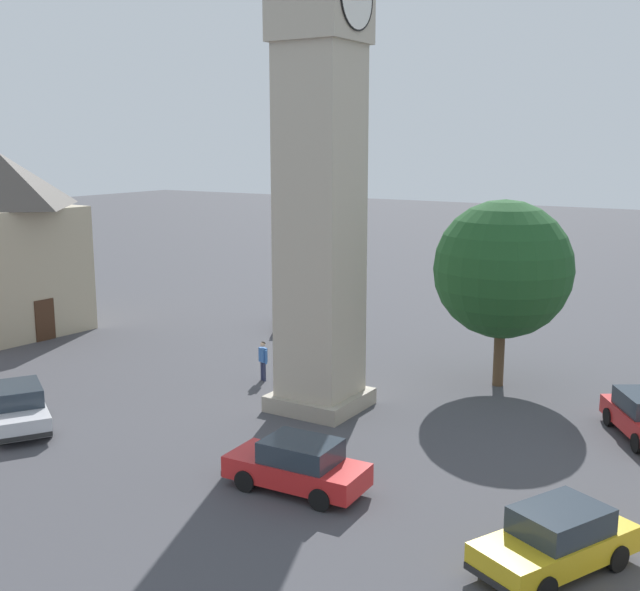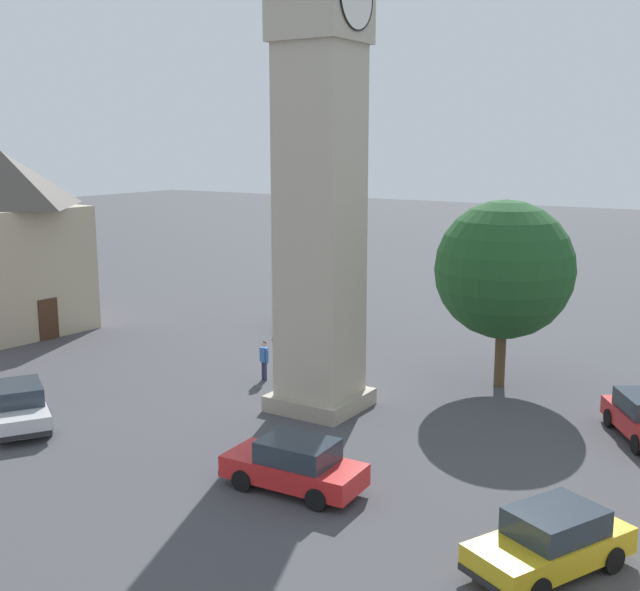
{
  "view_description": "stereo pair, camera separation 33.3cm",
  "coord_description": "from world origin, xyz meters",
  "px_view_note": "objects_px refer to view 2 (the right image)",
  "views": [
    {
      "loc": [
        24.13,
        14.88,
        9.88
      ],
      "look_at": [
        0.0,
        0.0,
        4.32
      ],
      "focal_mm": 44.06,
      "sensor_mm": 36.0,
      "label": 1
    },
    {
      "loc": [
        23.95,
        15.17,
        9.88
      ],
      "look_at": [
        0.0,
        0.0,
        4.32
      ],
      "focal_mm": 44.06,
      "sensor_mm": 36.0,
      "label": 2
    }
  ],
  "objects_px": {
    "car_black_far": "(19,406)",
    "building_corner_back": "(8,241)",
    "lamp_post": "(341,273)",
    "tree": "(504,270)",
    "car_red_corner": "(295,465)",
    "car_white_side": "(551,541)",
    "clock_tower": "(320,32)",
    "pedestrian": "(264,357)",
    "car_silver_kerb": "(297,313)"
  },
  "relations": [
    {
      "from": "clock_tower",
      "to": "building_corner_back",
      "type": "relative_size",
      "value": 2.46
    },
    {
      "from": "car_white_side",
      "to": "tree",
      "type": "bearing_deg",
      "value": -155.65
    },
    {
      "from": "tree",
      "to": "pedestrian",
      "type": "bearing_deg",
      "value": -62.14
    },
    {
      "from": "car_red_corner",
      "to": "building_corner_back",
      "type": "xyz_separation_m",
      "value": [
        -8.16,
        -23.62,
        4.05
      ]
    },
    {
      "from": "car_white_side",
      "to": "tree",
      "type": "relative_size",
      "value": 0.58
    },
    {
      "from": "car_red_corner",
      "to": "tree",
      "type": "height_order",
      "value": "tree"
    },
    {
      "from": "clock_tower",
      "to": "car_red_corner",
      "type": "bearing_deg",
      "value": 26.53
    },
    {
      "from": "car_black_far",
      "to": "tree",
      "type": "bearing_deg",
      "value": 137.12
    },
    {
      "from": "car_white_side",
      "to": "tree",
      "type": "xyz_separation_m",
      "value": [
        -13.1,
        -5.93,
        4.09
      ]
    },
    {
      "from": "car_red_corner",
      "to": "pedestrian",
      "type": "bearing_deg",
      "value": -138.99
    },
    {
      "from": "car_red_corner",
      "to": "lamp_post",
      "type": "bearing_deg",
      "value": -154.07
    },
    {
      "from": "building_corner_back",
      "to": "lamp_post",
      "type": "height_order",
      "value": "building_corner_back"
    },
    {
      "from": "car_white_side",
      "to": "lamp_post",
      "type": "distance_m",
      "value": 20.46
    },
    {
      "from": "clock_tower",
      "to": "building_corner_back",
      "type": "xyz_separation_m",
      "value": [
        -1.7,
        -20.4,
        -8.8
      ]
    },
    {
      "from": "car_white_side",
      "to": "building_corner_back",
      "type": "height_order",
      "value": "building_corner_back"
    },
    {
      "from": "clock_tower",
      "to": "tree",
      "type": "xyz_separation_m",
      "value": [
        -6.21,
        4.81,
        -8.76
      ]
    },
    {
      "from": "pedestrian",
      "to": "building_corner_back",
      "type": "distance_m",
      "value": 17.0
    },
    {
      "from": "building_corner_back",
      "to": "car_white_side",
      "type": "bearing_deg",
      "value": 74.58
    },
    {
      "from": "car_black_far",
      "to": "car_silver_kerb",
      "type": "bearing_deg",
      "value": -179.2
    },
    {
      "from": "clock_tower",
      "to": "car_red_corner",
      "type": "xyz_separation_m",
      "value": [
        6.46,
        3.22,
        -12.85
      ]
    },
    {
      "from": "car_silver_kerb",
      "to": "tree",
      "type": "relative_size",
      "value": 0.58
    },
    {
      "from": "car_white_side",
      "to": "building_corner_back",
      "type": "xyz_separation_m",
      "value": [
        -8.59,
        -31.13,
        4.05
      ]
    },
    {
      "from": "car_silver_kerb",
      "to": "tree",
      "type": "bearing_deg",
      "value": 71.76
    },
    {
      "from": "tree",
      "to": "lamp_post",
      "type": "height_order",
      "value": "tree"
    },
    {
      "from": "car_silver_kerb",
      "to": "lamp_post",
      "type": "height_order",
      "value": "lamp_post"
    },
    {
      "from": "car_silver_kerb",
      "to": "car_red_corner",
      "type": "height_order",
      "value": "same"
    },
    {
      "from": "car_red_corner",
      "to": "lamp_post",
      "type": "relative_size",
      "value": 0.72
    },
    {
      "from": "car_red_corner",
      "to": "tree",
      "type": "relative_size",
      "value": 0.55
    },
    {
      "from": "pedestrian",
      "to": "building_corner_back",
      "type": "relative_size",
      "value": 0.18
    },
    {
      "from": "clock_tower",
      "to": "pedestrian",
      "type": "relative_size",
      "value": 13.72
    },
    {
      "from": "clock_tower",
      "to": "car_black_far",
      "type": "bearing_deg",
      "value": -46.62
    },
    {
      "from": "pedestrian",
      "to": "car_white_side",
      "type": "bearing_deg",
      "value": 59.62
    },
    {
      "from": "tree",
      "to": "lamp_post",
      "type": "distance_m",
      "value": 8.5
    },
    {
      "from": "car_black_far",
      "to": "lamp_post",
      "type": "relative_size",
      "value": 0.76
    },
    {
      "from": "car_black_far",
      "to": "building_corner_back",
      "type": "relative_size",
      "value": 0.47
    },
    {
      "from": "lamp_post",
      "to": "tree",
      "type": "bearing_deg",
      "value": 81.54
    },
    {
      "from": "car_red_corner",
      "to": "pedestrian",
      "type": "height_order",
      "value": "pedestrian"
    },
    {
      "from": "car_red_corner",
      "to": "car_white_side",
      "type": "xyz_separation_m",
      "value": [
        0.43,
        7.51,
        0.0
      ]
    },
    {
      "from": "car_silver_kerb",
      "to": "pedestrian",
      "type": "xyz_separation_m",
      "value": [
        8.81,
        4.26,
        0.25
      ]
    },
    {
      "from": "clock_tower",
      "to": "tree",
      "type": "distance_m",
      "value": 11.77
    },
    {
      "from": "car_white_side",
      "to": "pedestrian",
      "type": "bearing_deg",
      "value": -120.38
    },
    {
      "from": "car_white_side",
      "to": "pedestrian",
      "type": "height_order",
      "value": "pedestrian"
    },
    {
      "from": "car_white_side",
      "to": "tree",
      "type": "height_order",
      "value": "tree"
    },
    {
      "from": "car_white_side",
      "to": "car_black_far",
      "type": "bearing_deg",
      "value": -88.4
    },
    {
      "from": "car_red_corner",
      "to": "building_corner_back",
      "type": "distance_m",
      "value": 25.32
    },
    {
      "from": "car_white_side",
      "to": "lamp_post",
      "type": "height_order",
      "value": "lamp_post"
    },
    {
      "from": "car_red_corner",
      "to": "lamp_post",
      "type": "xyz_separation_m",
      "value": [
        -13.91,
        -6.76,
        3.05
      ]
    },
    {
      "from": "car_red_corner",
      "to": "car_black_far",
      "type": "height_order",
      "value": "same"
    },
    {
      "from": "clock_tower",
      "to": "car_white_side",
      "type": "height_order",
      "value": "clock_tower"
    },
    {
      "from": "car_black_far",
      "to": "car_white_side",
      "type": "bearing_deg",
      "value": 91.6
    }
  ]
}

